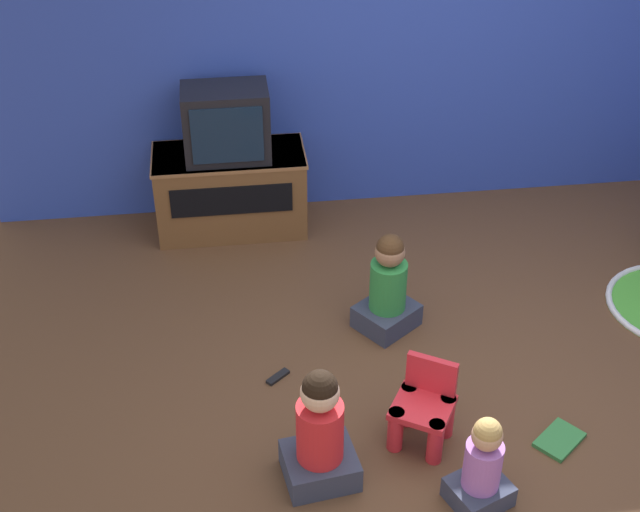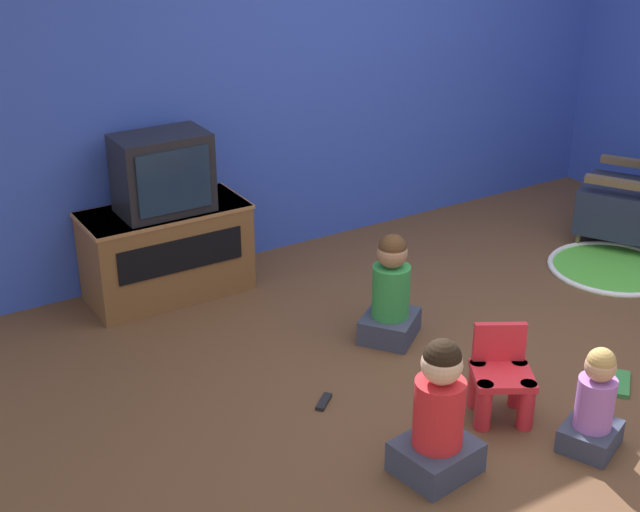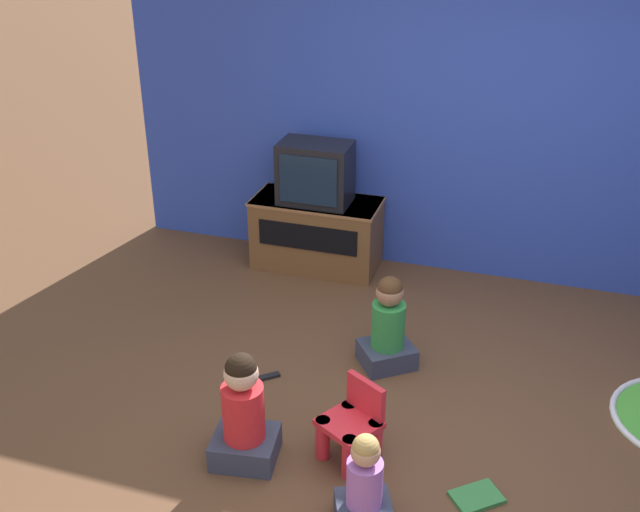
{
  "view_description": "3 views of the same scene",
  "coord_description": "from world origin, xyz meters",
  "views": [
    {
      "loc": [
        -1.4,
        -3.42,
        3.47
      ],
      "look_at": [
        -0.92,
        0.39,
        0.75
      ],
      "focal_mm": 50.0,
      "sensor_mm": 36.0,
      "label": 1
    },
    {
      "loc": [
        -3.22,
        -3.0,
        2.61
      ],
      "look_at": [
        -1.02,
        0.57,
        0.69
      ],
      "focal_mm": 50.0,
      "sensor_mm": 36.0,
      "label": 2
    },
    {
      "loc": [
        0.33,
        -3.39,
        2.9
      ],
      "look_at": [
        -0.94,
        0.64,
        0.74
      ],
      "focal_mm": 42.0,
      "sensor_mm": 36.0,
      "label": 3
    }
  ],
  "objects": [
    {
      "name": "ground_plane",
      "position": [
        0.0,
        0.0,
        0.0
      ],
      "size": [
        30.0,
        30.0,
        0.0
      ],
      "primitive_type": "plane",
      "color": "brown"
    },
    {
      "name": "wall_back",
      "position": [
        -0.2,
        2.18,
        1.35
      ],
      "size": [
        5.6,
        0.12,
        2.71
      ],
      "color": "#2D47B2",
      "rests_on": "ground_plane"
    },
    {
      "name": "tv_cabinet",
      "position": [
        -1.36,
        1.86,
        0.3
      ],
      "size": [
        1.03,
        0.49,
        0.58
      ],
      "color": "brown",
      "rests_on": "ground_plane"
    },
    {
      "name": "television",
      "position": [
        -1.36,
        1.83,
        0.83
      ],
      "size": [
        0.56,
        0.36,
        0.49
      ],
      "color": "black",
      "rests_on": "tv_cabinet"
    },
    {
      "name": "yellow_kid_chair",
      "position": [
        -0.47,
        -0.27,
        0.19
      ],
      "size": [
        0.39,
        0.39,
        0.46
      ],
      "rotation": [
        0.0,
        0.0,
        -0.53
      ],
      "color": "red",
      "rests_on": "ground_plane"
    },
    {
      "name": "child_watching_left",
      "position": [
        -0.29,
        -0.7,
        0.23
      ],
      "size": [
        0.35,
        0.33,
        0.54
      ],
      "rotation": [
        0.0,
        0.0,
        0.4
      ],
      "color": "#33384C",
      "rests_on": "ground_plane"
    },
    {
      "name": "child_watching_center",
      "position": [
        -0.49,
        0.66,
        0.28
      ],
      "size": [
        0.44,
        0.43,
        0.65
      ],
      "rotation": [
        0.0,
        0.0,
        0.64
      ],
      "color": "#33384C",
      "rests_on": "ground_plane"
    },
    {
      "name": "child_watching_right",
      "position": [
        -1.03,
        -0.46,
        0.3
      ],
      "size": [
        0.39,
        0.35,
        0.69
      ],
      "rotation": [
        0.0,
        0.0,
        0.14
      ],
      "color": "#33384C",
      "rests_on": "ground_plane"
    },
    {
      "name": "book",
      "position": [
        0.24,
        -0.38,
        0.01
      ],
      "size": [
        0.31,
        0.3,
        0.02
      ],
      "rotation": [
        0.0,
        0.0,
        0.69
      ],
      "color": "#337F3D",
      "rests_on": "ground_plane"
    },
    {
      "name": "remote_control",
      "position": [
        -1.18,
        0.27,
        0.01
      ],
      "size": [
        0.14,
        0.13,
        0.02
      ],
      "rotation": [
        0.0,
        0.0,
        0.7
      ],
      "color": "black",
      "rests_on": "ground_plane"
    }
  ]
}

